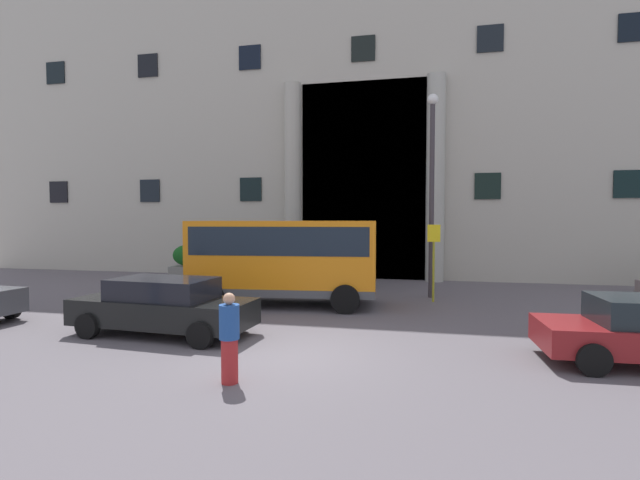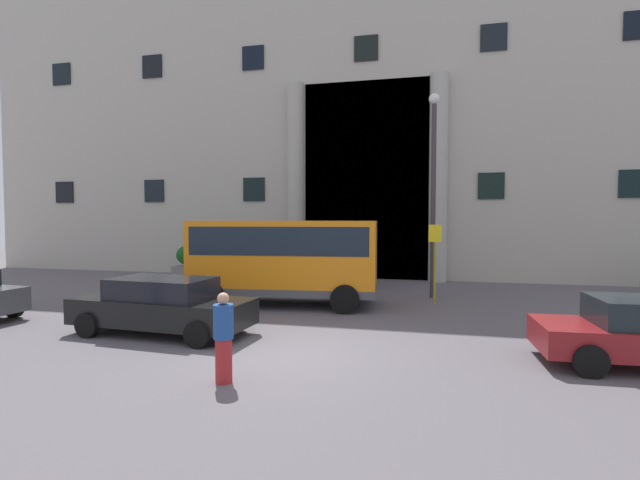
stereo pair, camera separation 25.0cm
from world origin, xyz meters
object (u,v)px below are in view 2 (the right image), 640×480
Objects in this scene: parked_coupe_end at (162,305)px; orange_minibus at (285,255)px; hedge_planter_far_west at (192,262)px; lamppost_plaza_centre at (433,180)px; motorcycle_far_end at (159,299)px; bus_stop_sign at (435,254)px; pedestrian_man_red_shirt at (224,338)px; hedge_planter_east at (278,270)px; hedge_planter_west at (344,272)px.

orange_minibus is at bearing 72.24° from parked_coupe_end.
lamppost_plaza_centre is (11.27, -2.67, 3.55)m from hedge_planter_far_west.
motorcycle_far_end is at bearing 128.76° from parked_coupe_end.
bus_stop_sign is 1.63× the size of hedge_planter_far_west.
orange_minibus is 8.38m from hedge_planter_far_west.
lamppost_plaza_centre reaches higher than pedestrian_man_red_shirt.
parked_coupe_end is 4.18m from pedestrian_man_red_shirt.
orange_minibus reaches higher than hedge_planter_east.
hedge_planter_west is 3.01m from hedge_planter_east.
lamppost_plaza_centre is (8.19, 4.95, 3.90)m from motorcycle_far_end.
hedge_planter_west is 0.98× the size of motorcycle_far_end.
hedge_planter_west is 9.61m from parked_coupe_end.
hedge_planter_far_west is 0.83× the size of hedge_planter_east.
motorcycle_far_end is at bearing -102.25° from hedge_planter_east.
lamppost_plaza_centre reaches higher than hedge_planter_far_west.
hedge_planter_east is at bearing 106.10° from orange_minibus.
parked_coupe_end is (-6.74, -6.21, -0.94)m from bus_stop_sign.
bus_stop_sign is at bearing 46.81° from parked_coupe_end.
pedestrian_man_red_shirt is at bearing -109.92° from lamppost_plaza_centre.
parked_coupe_end is 2.70m from motorcycle_far_end.
orange_minibus reaches higher than bus_stop_sign.
hedge_planter_east is at bearing 94.27° from parked_coupe_end.
pedestrian_man_red_shirt reaches higher than parked_coupe_end.
orange_minibus reaches higher than pedestrian_man_red_shirt.
hedge_planter_far_west is at bearing 166.67° from lamppost_plaza_centre.
orange_minibus is at bearing -87.51° from pedestrian_man_red_shirt.
hedge_planter_west is 7.63m from hedge_planter_far_west.
pedestrian_man_red_shirt is at bearing -89.81° from hedge_planter_west.
orange_minibus is 6.14m from lamppost_plaza_centre.
bus_stop_sign reaches higher than hedge_planter_far_west.
hedge_planter_west reaches higher than motorcycle_far_end.
motorcycle_far_end is (-8.27, -4.00, -1.22)m from bus_stop_sign.
hedge_planter_east is (-1.83, 4.65, -1.08)m from orange_minibus.
hedge_planter_east is at bearing 163.37° from lamppost_plaza_centre.
orange_minibus is 0.85× the size of lamppost_plaza_centre.
bus_stop_sign reaches higher than hedge_planter_east.
hedge_planter_east is at bearing -8.35° from hedge_planter_far_west.
parked_coupe_end is at bearing -64.91° from hedge_planter_far_west.
hedge_planter_east is 7.91m from lamppost_plaza_centre.
pedestrian_man_red_shirt is at bearing -41.18° from motorcycle_far_end.
hedge_planter_west is 1.13× the size of hedge_planter_far_west.
orange_minibus is 5.11m from hedge_planter_east.
lamppost_plaza_centre reaches higher than motorcycle_far_end.
pedestrian_man_red_shirt is (1.22, -7.38, -0.88)m from orange_minibus.
hedge_planter_west is 8.27m from motorcycle_far_end.
hedge_planter_east is at bearing 84.68° from motorcycle_far_end.
parked_coupe_end reaches higher than motorcycle_far_end.
lamppost_plaza_centre reaches higher than bus_stop_sign.
motorcycle_far_end is 6.84m from pedestrian_man_red_shirt.
pedestrian_man_red_shirt is (7.63, -12.70, 0.01)m from hedge_planter_far_west.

